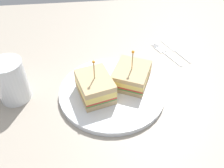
{
  "coord_description": "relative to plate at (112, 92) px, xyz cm",
  "views": [
    {
      "loc": [
        -44.08,
        5.07,
        44.22
      ],
      "look_at": [
        0.0,
        0.0,
        3.31
      ],
      "focal_mm": 39.5,
      "sensor_mm": 36.0,
      "label": 1
    }
  ],
  "objects": [
    {
      "name": "fork",
      "position": [
        16.07,
        -17.84,
        -0.48
      ],
      "size": [
        12.49,
        6.34,
        0.35
      ],
      "color": "silver",
      "rests_on": "ground_plane"
    },
    {
      "name": "sandwich_half_front",
      "position": [
        2.26,
        -5.19,
        2.95
      ],
      "size": [
        12.23,
        11.58,
        9.9
      ],
      "color": "tan",
      "rests_on": "plate"
    },
    {
      "name": "plate",
      "position": [
        0.0,
        0.0,
        0.0
      ],
      "size": [
        26.54,
        26.54,
        1.31
      ],
      "primitive_type": "cylinder",
      "color": "white",
      "rests_on": "ground_plane"
    },
    {
      "name": "knife",
      "position": [
        17.23,
        -21.42,
        -0.48
      ],
      "size": [
        13.22,
        5.9,
        0.35
      ],
      "color": "silver",
      "rests_on": "ground_plane"
    },
    {
      "name": "ground_plane",
      "position": [
        0.0,
        0.0,
        -1.66
      ],
      "size": [
        110.53,
        110.53,
        2.0
      ],
      "primitive_type": "cube",
      "color": "#9E9384"
    },
    {
      "name": "drink_glass",
      "position": [
        1.56,
        23.82,
        4.23
      ],
      "size": [
        7.44,
        7.44,
        10.8
      ],
      "color": "beige",
      "rests_on": "ground_plane"
    },
    {
      "name": "sandwich_half_back",
      "position": [
        -1.3,
        4.2,
        3.42
      ],
      "size": [
        11.14,
        9.65,
        10.5
      ],
      "color": "tan",
      "rests_on": "plate"
    }
  ]
}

